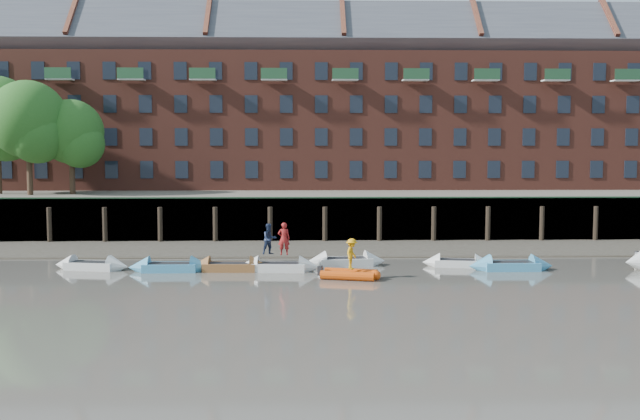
{
  "coord_description": "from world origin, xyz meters",
  "views": [
    {
      "loc": [
        -3.7,
        -32.59,
        7.01
      ],
      "look_at": [
        -2.6,
        12.0,
        3.2
      ],
      "focal_mm": 42.0,
      "sensor_mm": 36.0,
      "label": 1
    }
  ],
  "objects_px": {
    "rowboat_6": "(511,266)",
    "person_rower_b": "(269,239)",
    "rowboat_4": "(345,262)",
    "person_rower_a": "(284,239)",
    "rib_tender": "(352,274)",
    "rowboat_0": "(91,266)",
    "rowboat_5": "(457,263)",
    "person_rib_crew": "(352,254)",
    "rowboat_1": "(170,267)",
    "rowboat_3": "(279,267)",
    "rowboat_2": "(230,267)"
  },
  "relations": [
    {
      "from": "rowboat_4",
      "to": "rowboat_3",
      "type": "bearing_deg",
      "value": -163.65
    },
    {
      "from": "rowboat_4",
      "to": "rowboat_6",
      "type": "distance_m",
      "value": 9.46
    },
    {
      "from": "rowboat_0",
      "to": "person_rower_a",
      "type": "height_order",
      "value": "person_rower_a"
    },
    {
      "from": "person_rower_a",
      "to": "rowboat_5",
      "type": "bearing_deg",
      "value": -175.32
    },
    {
      "from": "rowboat_0",
      "to": "rowboat_2",
      "type": "xyz_separation_m",
      "value": [
        7.95,
        -0.69,
        0.01
      ]
    },
    {
      "from": "rowboat_4",
      "to": "rowboat_6",
      "type": "xyz_separation_m",
      "value": [
        9.31,
        -1.72,
        0.0
      ]
    },
    {
      "from": "rowboat_1",
      "to": "rowboat_0",
      "type": "bearing_deg",
      "value": 170.03
    },
    {
      "from": "person_rower_b",
      "to": "person_rib_crew",
      "type": "xyz_separation_m",
      "value": [
        4.47,
        -2.81,
        -0.46
      ]
    },
    {
      "from": "rowboat_6",
      "to": "person_rower_b",
      "type": "bearing_deg",
      "value": 178.69
    },
    {
      "from": "rib_tender",
      "to": "rowboat_4",
      "type": "bearing_deg",
      "value": 106.18
    },
    {
      "from": "rowboat_2",
      "to": "rowboat_6",
      "type": "distance_m",
      "value": 15.92
    },
    {
      "from": "rowboat_1",
      "to": "rowboat_2",
      "type": "relative_size",
      "value": 1.01
    },
    {
      "from": "rowboat_5",
      "to": "person_rower_b",
      "type": "height_order",
      "value": "person_rower_b"
    },
    {
      "from": "rowboat_5",
      "to": "person_rib_crew",
      "type": "relative_size",
      "value": 2.56
    },
    {
      "from": "person_rib_crew",
      "to": "rowboat_6",
      "type": "bearing_deg",
      "value": -53.58
    },
    {
      "from": "rowboat_4",
      "to": "person_rib_crew",
      "type": "distance_m",
      "value": 4.39
    },
    {
      "from": "rowboat_4",
      "to": "rowboat_5",
      "type": "xyz_separation_m",
      "value": [
        6.54,
        -0.35,
        -0.04
      ]
    },
    {
      "from": "rowboat_1",
      "to": "rowboat_3",
      "type": "height_order",
      "value": "rowboat_1"
    },
    {
      "from": "rowboat_4",
      "to": "rowboat_1",
      "type": "bearing_deg",
      "value": -178.01
    },
    {
      "from": "rowboat_0",
      "to": "rowboat_2",
      "type": "height_order",
      "value": "rowboat_2"
    },
    {
      "from": "rowboat_1",
      "to": "rowboat_4",
      "type": "height_order",
      "value": "rowboat_4"
    },
    {
      "from": "rib_tender",
      "to": "person_rower_b",
      "type": "distance_m",
      "value": 5.51
    },
    {
      "from": "person_rower_a",
      "to": "rowboat_2",
      "type": "bearing_deg",
      "value": -3.0
    },
    {
      "from": "rowboat_5",
      "to": "person_rib_crew",
      "type": "bearing_deg",
      "value": -138.57
    },
    {
      "from": "rowboat_3",
      "to": "person_rower_a",
      "type": "xyz_separation_m",
      "value": [
        0.29,
        0.08,
        1.59
      ]
    },
    {
      "from": "rowboat_1",
      "to": "rowboat_6",
      "type": "xyz_separation_m",
      "value": [
        19.26,
        -0.04,
        0.01
      ]
    },
    {
      "from": "rowboat_0",
      "to": "rowboat_4",
      "type": "height_order",
      "value": "rowboat_4"
    },
    {
      "from": "rowboat_5",
      "to": "person_rower_a",
      "type": "xyz_separation_m",
      "value": [
        -10.11,
        -1.28,
        1.62
      ]
    },
    {
      "from": "rowboat_1",
      "to": "rowboat_5",
      "type": "relative_size",
      "value": 1.11
    },
    {
      "from": "rowboat_3",
      "to": "rowboat_6",
      "type": "distance_m",
      "value": 13.16
    },
    {
      "from": "rowboat_4",
      "to": "rowboat_5",
      "type": "distance_m",
      "value": 6.55
    },
    {
      "from": "rib_tender",
      "to": "person_rower_b",
      "type": "relative_size",
      "value": 1.83
    },
    {
      "from": "rowboat_0",
      "to": "rowboat_6",
      "type": "xyz_separation_m",
      "value": [
        23.87,
        -0.79,
        0.02
      ]
    },
    {
      "from": "rowboat_2",
      "to": "person_rower_a",
      "type": "xyz_separation_m",
      "value": [
        3.05,
        -0.02,
        1.59
      ]
    },
    {
      "from": "person_rower_a",
      "to": "person_rib_crew",
      "type": "relative_size",
      "value": 1.12
    },
    {
      "from": "rowboat_6",
      "to": "rowboat_0",
      "type": "bearing_deg",
      "value": 177.93
    },
    {
      "from": "rowboat_6",
      "to": "person_rib_crew",
      "type": "xyz_separation_m",
      "value": [
        -9.22,
        -2.53,
        1.08
      ]
    },
    {
      "from": "rowboat_0",
      "to": "rowboat_4",
      "type": "relative_size",
      "value": 0.94
    },
    {
      "from": "rowboat_0",
      "to": "person_rib_crew",
      "type": "height_order",
      "value": "person_rib_crew"
    },
    {
      "from": "rowboat_4",
      "to": "rowboat_6",
      "type": "bearing_deg",
      "value": -18.04
    },
    {
      "from": "rowboat_5",
      "to": "rowboat_6",
      "type": "relative_size",
      "value": 0.88
    },
    {
      "from": "person_rower_a",
      "to": "person_rower_b",
      "type": "relative_size",
      "value": 1.05
    },
    {
      "from": "rowboat_4",
      "to": "rowboat_5",
      "type": "height_order",
      "value": "rowboat_4"
    },
    {
      "from": "rowboat_0",
      "to": "rowboat_1",
      "type": "height_order",
      "value": "rowboat_1"
    },
    {
      "from": "rowboat_3",
      "to": "rowboat_0",
      "type": "bearing_deg",
      "value": -179.98
    },
    {
      "from": "rowboat_4",
      "to": "rib_tender",
      "type": "relative_size",
      "value": 1.52
    },
    {
      "from": "rowboat_4",
      "to": "rowboat_5",
      "type": "bearing_deg",
      "value": -10.69
    },
    {
      "from": "rowboat_5",
      "to": "person_rower_a",
      "type": "relative_size",
      "value": 2.28
    },
    {
      "from": "rowboat_1",
      "to": "person_rib_crew",
      "type": "height_order",
      "value": "person_rib_crew"
    },
    {
      "from": "rowboat_2",
      "to": "person_rib_crew",
      "type": "distance_m",
      "value": 7.28
    }
  ]
}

